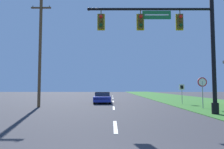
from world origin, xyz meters
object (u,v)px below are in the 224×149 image
at_px(signal_mast, 178,41).
at_px(utility_pole_near, 39,50).
at_px(stop_sign, 201,86).
at_px(route_sign_post, 181,89).
at_px(car_ahead, 101,98).

distance_m(signal_mast, utility_pole_near, 11.83).
height_order(signal_mast, utility_pole_near, utility_pole_near).
relative_size(stop_sign, utility_pole_near, 0.25).
distance_m(stop_sign, route_sign_post, 4.31).
xyz_separation_m(car_ahead, utility_pole_near, (-5.36, -4.84, 4.47)).
relative_size(car_ahead, stop_sign, 1.82).
height_order(route_sign_post, utility_pole_near, utility_pole_near).
relative_size(stop_sign, route_sign_post, 1.23).
bearing_deg(car_ahead, stop_sign, -36.20).
height_order(signal_mast, car_ahead, signal_mast).
distance_m(car_ahead, stop_sign, 10.55).
distance_m(signal_mast, car_ahead, 11.88).
bearing_deg(signal_mast, route_sign_post, 69.88).
height_order(car_ahead, stop_sign, stop_sign).
bearing_deg(route_sign_post, utility_pole_near, -167.79).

